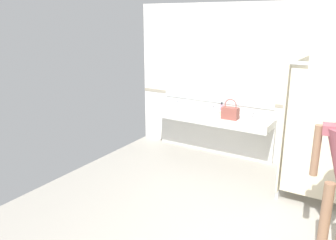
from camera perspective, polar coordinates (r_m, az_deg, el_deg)
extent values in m
cube|color=silver|center=(6.13, 21.32, 4.84)|extent=(6.29, 0.12, 2.76)
cube|color=#9E937F|center=(6.14, 20.89, 1.75)|extent=(6.29, 0.01, 0.06)
cube|color=silver|center=(6.37, 6.70, 0.49)|extent=(2.30, 0.57, 0.14)
cube|color=silver|center=(6.71, 7.48, -2.41)|extent=(2.30, 0.08, 0.68)
cube|color=#ADADA8|center=(6.69, 0.65, 1.54)|extent=(0.42, 0.32, 0.11)
cylinder|color=silver|center=(6.85, 1.63, 2.80)|extent=(0.04, 0.04, 0.11)
cylinder|color=silver|center=(6.80, 1.40, 3.08)|extent=(0.03, 0.11, 0.03)
sphere|color=silver|center=(6.83, 2.18, 2.54)|extent=(0.04, 0.04, 0.04)
cube|color=#ADADA8|center=(6.34, 6.59, 0.60)|extent=(0.42, 0.32, 0.11)
cylinder|color=silver|center=(6.51, 7.48, 1.95)|extent=(0.04, 0.04, 0.11)
cylinder|color=silver|center=(6.45, 7.29, 2.23)|extent=(0.03, 0.11, 0.03)
sphere|color=silver|center=(6.50, 8.07, 1.67)|extent=(0.04, 0.04, 0.04)
cube|color=#ADADA8|center=(6.07, 13.14, -0.45)|extent=(0.42, 0.32, 0.11)
cylinder|color=silver|center=(6.25, 13.88, 0.99)|extent=(0.04, 0.04, 0.11)
cylinder|color=silver|center=(6.19, 13.75, 1.27)|extent=(0.03, 0.11, 0.03)
sphere|color=silver|center=(6.25, 14.50, 0.69)|extent=(0.04, 0.04, 0.04)
cube|color=silver|center=(6.46, 8.09, 8.53)|extent=(2.20, 0.02, 1.30)
cube|color=beige|center=(5.50, 19.84, -0.03)|extent=(0.03, 1.30, 1.81)
cylinder|color=silver|center=(5.31, 17.40, -11.62)|extent=(0.05, 0.05, 0.12)
cube|color=beige|center=(4.84, 23.76, -2.64)|extent=(0.88, 0.03, 1.71)
cylinder|color=#8C664C|center=(4.20, 24.37, -14.64)|extent=(0.11, 0.11, 0.85)
cylinder|color=#8C664C|center=(3.87, 23.15, -4.63)|extent=(0.08, 0.08, 0.54)
cube|color=#934C42|center=(6.02, 10.18, 1.11)|extent=(0.28, 0.15, 0.21)
torus|color=#934C42|center=(5.99, 10.24, 2.43)|extent=(0.21, 0.02, 0.21)
cylinder|color=#D899B2|center=(6.42, 8.79, 1.89)|extent=(0.07, 0.07, 0.15)
cylinder|color=black|center=(6.40, 8.82, 2.71)|extent=(0.03, 0.03, 0.04)
cylinder|color=beige|center=(6.20, 8.59, 1.08)|extent=(0.07, 0.07, 0.09)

